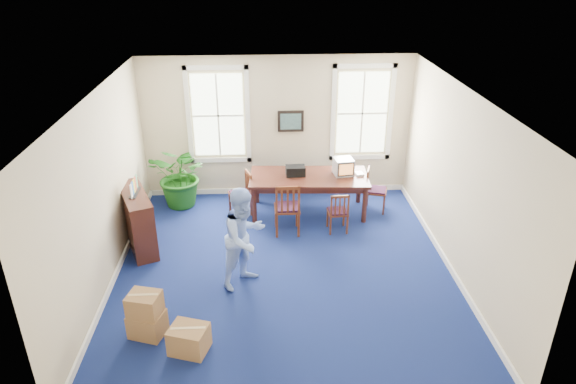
{
  "coord_description": "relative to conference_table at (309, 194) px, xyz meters",
  "views": [
    {
      "loc": [
        -0.35,
        -7.75,
        5.25
      ],
      "look_at": [
        0.1,
        0.6,
        1.25
      ],
      "focal_mm": 32.0,
      "sensor_mm": 36.0,
      "label": 1
    }
  ],
  "objects": [
    {
      "name": "wall_left",
      "position": [
        -3.63,
        -2.2,
        1.17
      ],
      "size": [
        0.0,
        6.5,
        6.5
      ],
      "primitive_type": "plane",
      "rotation": [
        1.57,
        0.0,
        1.57
      ],
      "color": "beige",
      "rests_on": "ground"
    },
    {
      "name": "man",
      "position": [
        -1.31,
        -2.56,
        0.46
      ],
      "size": [
        1.09,
        1.09,
        1.78
      ],
      "primitive_type": "imported",
      "rotation": [
        0.0,
        0.0,
        0.78
      ],
      "color": "#8FB1FB",
      "rests_on": "ground"
    },
    {
      "name": "brochure_rack",
      "position": [
        -3.36,
        -1.23,
        0.87
      ],
      "size": [
        0.2,
        0.67,
        0.29
      ],
      "primitive_type": null,
      "rotation": [
        0.0,
        0.0,
        -0.13
      ],
      "color": "#99999E",
      "rests_on": "credenza"
    },
    {
      "name": "chair_end_right",
      "position": [
        1.48,
        0.0,
        0.06
      ],
      "size": [
        0.54,
        0.54,
        0.97
      ],
      "primitive_type": null,
      "rotation": [
        0.0,
        0.0,
        1.3
      ],
      "color": "maroon",
      "rests_on": "ground"
    },
    {
      "name": "conference_table",
      "position": [
        0.0,
        0.0,
        0.0
      ],
      "size": [
        2.56,
        1.27,
        0.85
      ],
      "primitive_type": null,
      "rotation": [
        0.0,
        0.0,
        -0.05
      ],
      "color": "#401C14",
      "rests_on": "ground"
    },
    {
      "name": "crt_tv",
      "position": [
        0.74,
        0.06,
        0.6
      ],
      "size": [
        0.45,
        0.48,
        0.35
      ],
      "primitive_type": null,
      "rotation": [
        0.0,
        0.0,
        0.14
      ],
      "color": "#B7B7BC",
      "rests_on": "conference_table"
    },
    {
      "name": "baseboard_right",
      "position": [
        2.34,
        -2.2,
        -0.37
      ],
      "size": [
        0.04,
        6.5,
        0.12
      ],
      "primitive_type": "cube",
      "color": "white",
      "rests_on": "ground"
    },
    {
      "name": "chair_near_right",
      "position": [
        0.51,
        -0.85,
        0.01
      ],
      "size": [
        0.41,
        0.41,
        0.88
      ],
      "primitive_type": null,
      "rotation": [
        0.0,
        0.0,
        3.19
      ],
      "color": "maroon",
      "rests_on": "ground"
    },
    {
      "name": "equipment_bag",
      "position": [
        -0.28,
        0.06,
        0.53
      ],
      "size": [
        0.42,
        0.28,
        0.2
      ],
      "primitive_type": "cube",
      "rotation": [
        0.0,
        0.0,
        0.03
      ],
      "color": "black",
      "rests_on": "conference_table"
    },
    {
      "name": "cardboard_boxes",
      "position": [
        -2.56,
        -3.71,
        -0.05
      ],
      "size": [
        1.67,
        1.67,
        0.76
      ],
      "primitive_type": null,
      "rotation": [
        0.0,
        0.0,
        -0.32
      ],
      "color": "#A17142",
      "rests_on": "ground"
    },
    {
      "name": "chair_near_left",
      "position": [
        -0.51,
        -0.85,
        0.13
      ],
      "size": [
        0.51,
        0.51,
        1.12
      ],
      "primitive_type": null,
      "rotation": [
        0.0,
        0.0,
        3.15
      ],
      "color": "maroon",
      "rests_on": "ground"
    },
    {
      "name": "window_left",
      "position": [
        -1.93,
        1.03,
        1.47
      ],
      "size": [
        1.4,
        0.12,
        2.2
      ],
      "primitive_type": null,
      "color": "white",
      "rests_on": "ground"
    },
    {
      "name": "chair_end_left",
      "position": [
        -1.48,
        0.0,
        0.05
      ],
      "size": [
        0.54,
        0.54,
        0.95
      ],
      "primitive_type": null,
      "rotation": [
        0.0,
        0.0,
        -1.24
      ],
      "color": "maroon",
      "rests_on": "ground"
    },
    {
      "name": "wall_picture",
      "position": [
        -0.33,
        1.0,
        1.32
      ],
      "size": [
        0.58,
        0.06,
        0.48
      ],
      "primitive_type": null,
      "color": "black",
      "rests_on": "ground"
    },
    {
      "name": "baseboard_left",
      "position": [
        -3.6,
        -2.2,
        -0.37
      ],
      "size": [
        0.04,
        6.5,
        0.12
      ],
      "primitive_type": "cube",
      "color": "white",
      "rests_on": "ground"
    },
    {
      "name": "floor",
      "position": [
        -0.63,
        -2.2,
        -0.43
      ],
      "size": [
        6.5,
        6.5,
        0.0
      ],
      "primitive_type": "plane",
      "color": "navy",
      "rests_on": "ground"
    },
    {
      "name": "game_console",
      "position": [
        1.08,
        0.0,
        0.45
      ],
      "size": [
        0.19,
        0.22,
        0.05
      ],
      "primitive_type": "cube",
      "rotation": [
        0.0,
        0.0,
        0.16
      ],
      "color": "white",
      "rests_on": "conference_table"
    },
    {
      "name": "potted_plant",
      "position": [
        -2.75,
        0.46,
        0.3
      ],
      "size": [
        1.64,
        1.55,
        1.44
      ],
      "primitive_type": "imported",
      "rotation": [
        0.0,
        0.0,
        -0.4
      ],
      "color": "#175212",
      "rests_on": "ground"
    },
    {
      "name": "credenza",
      "position": [
        -3.38,
        -1.23,
        0.15
      ],
      "size": [
        0.94,
        1.51,
        1.15
      ],
      "primitive_type": "cube",
      "rotation": [
        0.0,
        0.0,
        0.39
      ],
      "color": "#401C14",
      "rests_on": "ground"
    },
    {
      "name": "window_right",
      "position": [
        1.27,
        1.03,
        1.47
      ],
      "size": [
        1.4,
        0.12,
        2.2
      ],
      "primitive_type": null,
      "color": "white",
      "rests_on": "ground"
    },
    {
      "name": "wall_right",
      "position": [
        2.37,
        -2.2,
        1.17
      ],
      "size": [
        0.0,
        6.5,
        6.5
      ],
      "primitive_type": "plane",
      "rotation": [
        1.57,
        0.0,
        -1.57
      ],
      "color": "beige",
      "rests_on": "ground"
    },
    {
      "name": "ceiling",
      "position": [
        -0.63,
        -2.2,
        2.77
      ],
      "size": [
        6.5,
        6.5,
        0.0
      ],
      "primitive_type": "plane",
      "rotation": [
        3.14,
        0.0,
        0.0
      ],
      "color": "white",
      "rests_on": "ground"
    },
    {
      "name": "baseboard_back",
      "position": [
        -0.63,
        1.02,
        -0.37
      ],
      "size": [
        6.0,
        0.04,
        0.12
      ],
      "primitive_type": "cube",
      "color": "white",
      "rests_on": "ground"
    },
    {
      "name": "wall_front",
      "position": [
        -0.63,
        -5.45,
        1.17
      ],
      "size": [
        6.5,
        0.0,
        6.5
      ],
      "primitive_type": "plane",
      "rotation": [
        -1.57,
        0.0,
        0.0
      ],
      "color": "beige",
      "rests_on": "ground"
    },
    {
      "name": "wall_back",
      "position": [
        -0.63,
        1.05,
        1.17
      ],
      "size": [
        6.5,
        0.0,
        6.5
      ],
      "primitive_type": "plane",
      "rotation": [
        1.57,
        0.0,
        0.0
      ],
      "color": "beige",
      "rests_on": "ground"
    }
  ]
}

